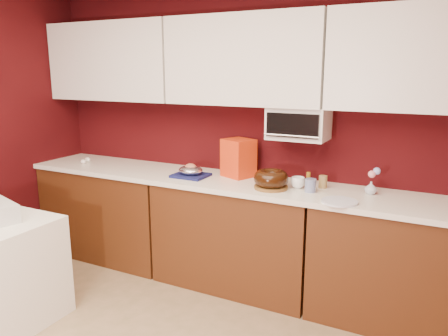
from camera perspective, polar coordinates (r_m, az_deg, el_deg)
wall_back at (r=3.74m, az=3.74°, el=4.57°), size 4.00×0.02×2.50m
base_cabinet_left at (r=4.39m, az=-14.38°, el=-5.60°), size 1.31×0.58×0.86m
base_cabinet_center at (r=3.68m, az=1.61°, el=-8.79°), size 1.31×0.58×0.86m
base_cabinet_right at (r=3.38m, az=22.96°, el=-11.90°), size 1.31×0.58×0.86m
countertop at (r=3.54m, az=1.66°, el=-2.00°), size 4.00×0.62×0.04m
upper_cabinet_left at (r=4.28m, az=-14.14°, el=13.30°), size 1.31×0.33×0.70m
upper_cabinet_center at (r=3.56m, az=2.80°, el=13.85°), size 1.31×0.33×0.70m
upper_cabinet_right at (r=3.24m, az=25.39°, el=12.79°), size 1.31×0.33×0.70m
toaster_oven at (r=3.44m, az=9.73°, el=5.79°), size 0.45×0.30×0.25m
toaster_oven_door at (r=3.29m, az=8.89°, el=5.51°), size 0.40×0.02×0.18m
toaster_oven_handle at (r=3.28m, az=8.76°, el=4.18°), size 0.42×0.02×0.02m
cake_base at (r=3.32m, az=6.15°, el=-2.50°), size 0.34×0.34×0.02m
bundt_cake at (r=3.30m, az=6.18°, el=-1.36°), size 0.27×0.27×0.11m
navy_towel at (r=3.68m, az=-4.37°, el=-0.97°), size 0.28×0.24×0.02m
foil_ham_nest at (r=3.67m, az=-4.38°, el=-0.30°), size 0.23×0.20×0.08m
roasted_ham at (r=3.66m, az=-4.39°, el=0.08°), size 0.11×0.10×0.07m
pandoro_box at (r=3.65m, az=1.90°, el=1.33°), size 0.30×0.28×0.32m
dark_pan at (r=3.50m, az=6.49°, el=-1.63°), size 0.19×0.19×0.03m
coffee_mug at (r=3.36m, az=9.63°, el=-1.74°), size 0.11×0.11×0.10m
blue_jar at (r=3.27m, az=11.23°, el=-2.25°), size 0.10×0.10×0.10m
flower_vase at (r=3.32m, az=18.64°, el=-2.36°), size 0.08×0.08×0.11m
flower_pink at (r=3.30m, az=18.75°, el=-0.77°), size 0.05×0.05×0.05m
flower_blue at (r=3.31m, az=19.34°, el=-0.38°), size 0.05×0.05×0.05m
china_plate at (r=3.06m, az=14.86°, el=-4.26°), size 0.32×0.32×0.01m
amber_bottle at (r=3.50m, az=10.96°, el=-1.28°), size 0.04×0.04×0.09m
paper_cup at (r=3.40m, az=12.79°, el=-1.76°), size 0.08×0.08×0.09m
egg_left at (r=4.45m, az=-17.38°, el=1.04°), size 0.06×0.05×0.05m
egg_right at (r=4.38m, az=-17.91°, el=0.80°), size 0.06×0.05×0.04m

